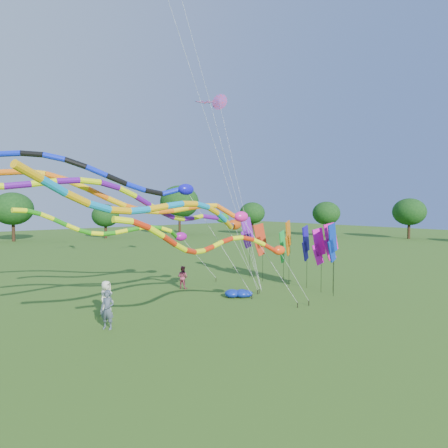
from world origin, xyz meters
TOP-DOWN VIEW (x-y plane):
  - ground at (0.00, 0.00)m, footprint 160.00×160.00m
  - tree_ring at (-3.84, 5.83)m, footprint 117.70×119.24m
  - tube_kite_red at (-3.73, -0.21)m, footprint 12.42×2.24m
  - tube_kite_orange at (-5.61, 2.65)m, footprint 14.49×3.55m
  - tube_kite_purple at (-5.33, 3.24)m, footprint 15.39×2.35m
  - tube_kite_blue at (-7.60, 6.98)m, footprint 16.86×6.81m
  - tube_kite_cyan at (-5.03, 1.24)m, footprint 14.71×5.77m
  - tube_kite_green at (-3.80, 9.64)m, footprint 13.25×1.56m
  - delta_kite_high_c at (3.48, 9.58)m, footprint 3.04×6.42m
  - banner_pole_green at (6.96, 6.24)m, footprint 1.13×0.44m
  - banner_pole_orange at (5.69, 4.57)m, footprint 1.10×0.53m
  - banner_pole_blue_a at (5.69, 0.96)m, footprint 1.16×0.20m
  - banner_pole_magenta_b at (6.35, 1.56)m, footprint 1.12×0.46m
  - banner_pole_magenta_a at (5.93, 2.16)m, footprint 1.15×0.33m
  - banner_pole_blue_b at (6.31, 3.53)m, footprint 1.14×0.37m
  - banner_pole_red at (5.50, 7.18)m, footprint 1.13×0.44m
  - banner_pole_violet at (5.78, 8.92)m, footprint 1.13×0.44m
  - blue_nylon_heap at (0.96, 4.72)m, footprint 1.46×1.29m
  - person_a at (-6.85, 6.26)m, footprint 1.07×0.99m
  - person_b at (-7.68, 4.06)m, footprint 0.75×0.80m
  - person_c at (-0.27, 8.99)m, footprint 0.87×0.95m

SIDE VIEW (x-z plane):
  - ground at x=0.00m, z-range 0.00..0.00m
  - blue_nylon_heap at x=0.96m, z-range -0.02..0.45m
  - person_c at x=-0.27m, z-range 0.00..1.57m
  - person_a at x=-6.85m, z-range 0.00..1.83m
  - person_b at x=-7.68m, z-range 0.00..1.83m
  - banner_pole_green at x=6.96m, z-range 0.69..4.59m
  - banner_pole_magenta_a at x=5.93m, z-range 0.91..5.26m
  - banner_pole_blue_b at x=6.31m, z-range 0.95..5.38m
  - banner_pole_red at x=5.50m, z-range 0.96..5.41m
  - banner_pole_magenta_b at x=6.35m, z-range 1.08..5.78m
  - banner_pole_blue_a at x=5.69m, z-range 1.09..5.80m
  - banner_pole_orange at x=5.69m, z-range 1.11..5.87m
  - banner_pole_violet at x=5.78m, z-range 1.16..6.02m
  - tube_kite_red at x=-3.73m, z-range 1.09..7.09m
  - tube_kite_green at x=-3.80m, z-range 1.09..7.31m
  - tube_kite_cyan at x=-5.03m, z-range 1.66..9.22m
  - tree_ring at x=-3.84m, z-range 0.79..10.38m
  - tube_kite_purple at x=-5.33m, z-range 1.98..9.50m
  - tube_kite_orange at x=-5.61m, z-range 1.99..9.82m
  - tube_kite_blue at x=-7.60m, z-range 2.80..12.16m
  - delta_kite_high_c at x=3.48m, z-range 6.31..20.91m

